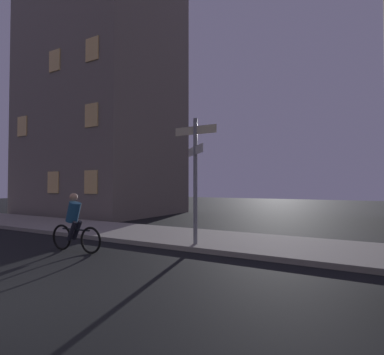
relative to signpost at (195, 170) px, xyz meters
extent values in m
cube|color=gray|center=(-0.82, 1.15, -2.21)|extent=(40.00, 3.23, 0.14)
cylinder|color=gray|center=(0.00, 0.00, -0.32)|extent=(0.12, 0.12, 3.64)
cube|color=beige|center=(0.00, 0.00, 1.15)|extent=(1.35, 0.03, 0.24)
cube|color=white|center=(0.00, 0.00, 0.56)|extent=(1.01, 1.01, 0.24)
torus|color=black|center=(-2.11, -1.96, -1.92)|extent=(0.72, 0.09, 0.72)
torus|color=black|center=(-3.21, -2.01, -1.92)|extent=(0.72, 0.09, 0.72)
cylinder|color=black|center=(-2.66, -1.98, -1.67)|extent=(1.00, 0.09, 0.04)
cylinder|color=navy|center=(-2.76, -1.99, -1.20)|extent=(0.47, 0.34, 0.61)
sphere|color=tan|center=(-2.76, -1.99, -0.78)|extent=(0.22, 0.22, 0.22)
cylinder|color=black|center=(-2.72, -1.90, -1.70)|extent=(0.35, 0.14, 0.55)
cylinder|color=black|center=(-2.71, -2.08, -1.70)|extent=(0.35, 0.14, 0.55)
cube|color=slate|center=(-10.75, 6.90, 6.05)|extent=(8.86, 7.34, 16.66)
cube|color=#F2C672|center=(-10.75, 3.20, -0.28)|extent=(0.90, 0.06, 1.20)
cube|color=#F2C672|center=(-7.80, 3.20, -0.28)|extent=(0.90, 0.06, 1.20)
cube|color=#F2C672|center=(-13.71, 3.20, 3.13)|extent=(0.90, 0.06, 1.20)
cube|color=#F2C672|center=(-7.80, 3.20, 3.13)|extent=(0.90, 0.06, 1.20)
cube|color=#F2C672|center=(-10.75, 3.20, 6.55)|extent=(0.90, 0.06, 1.20)
cube|color=#F2C672|center=(-7.80, 3.20, 6.55)|extent=(0.90, 0.06, 1.20)
camera|label=1|loc=(4.24, -7.75, -0.46)|focal=28.52mm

